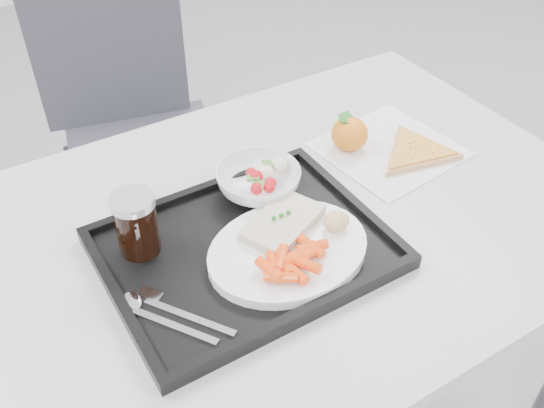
# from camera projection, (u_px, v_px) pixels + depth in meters

# --- Properties ---
(table) EXTENTS (1.20, 0.80, 0.75)m
(table) POSITION_uv_depth(u_px,v_px,m) (275.00, 247.00, 1.11)
(table) COLOR #ADADB0
(table) RESTS_ON ground
(chair) EXTENTS (0.50, 0.50, 0.93)m
(chair) POSITION_uv_depth(u_px,v_px,m) (132.00, 115.00, 1.72)
(chair) COLOR #36363E
(chair) RESTS_ON ground
(tray) EXTENTS (0.45, 0.35, 0.03)m
(tray) POSITION_uv_depth(u_px,v_px,m) (245.00, 250.00, 1.00)
(tray) COLOR black
(tray) RESTS_ON table
(dinner_plate) EXTENTS (0.27, 0.27, 0.02)m
(dinner_plate) POSITION_uv_depth(u_px,v_px,m) (288.00, 251.00, 0.97)
(dinner_plate) COLOR white
(dinner_plate) RESTS_ON tray
(fish_fillet) EXTENTS (0.16, 0.13, 0.03)m
(fish_fillet) POSITION_uv_depth(u_px,v_px,m) (283.00, 223.00, 1.00)
(fish_fillet) COLOR beige
(fish_fillet) RESTS_ON dinner_plate
(bread_roll) EXTENTS (0.05, 0.04, 0.03)m
(bread_roll) POSITION_uv_depth(u_px,v_px,m) (336.00, 221.00, 0.99)
(bread_roll) COLOR #DEC882
(bread_roll) RESTS_ON dinner_plate
(salad_bowl) EXTENTS (0.15, 0.15, 0.05)m
(salad_bowl) POSITION_uv_depth(u_px,v_px,m) (258.00, 181.00, 1.09)
(salad_bowl) COLOR white
(salad_bowl) RESTS_ON tray
(cola_glass) EXTENTS (0.07, 0.07, 0.11)m
(cola_glass) POSITION_uv_depth(u_px,v_px,m) (136.00, 223.00, 0.95)
(cola_glass) COLOR black
(cola_glass) RESTS_ON tray
(cutlery) EXTENTS (0.13, 0.16, 0.01)m
(cutlery) POSITION_uv_depth(u_px,v_px,m) (162.00, 312.00, 0.89)
(cutlery) COLOR silver
(cutlery) RESTS_ON tray
(napkin) EXTENTS (0.27, 0.27, 0.00)m
(napkin) POSITION_uv_depth(u_px,v_px,m) (389.00, 149.00, 1.23)
(napkin) COLOR white
(napkin) RESTS_ON table
(tangerine) EXTENTS (0.10, 0.10, 0.07)m
(tangerine) POSITION_uv_depth(u_px,v_px,m) (350.00, 134.00, 1.21)
(tangerine) COLOR orange
(tangerine) RESTS_ON napkin
(pizza_slice) EXTENTS (0.25, 0.25, 0.02)m
(pizza_slice) POSITION_uv_depth(u_px,v_px,m) (416.00, 152.00, 1.20)
(pizza_slice) COLOR tan
(pizza_slice) RESTS_ON napkin
(carrot_pile) EXTENTS (0.13, 0.08, 0.02)m
(carrot_pile) POSITION_uv_depth(u_px,v_px,m) (292.00, 261.00, 0.92)
(carrot_pile) COLOR #FB4910
(carrot_pile) RESTS_ON dinner_plate
(salad_contents) EXTENTS (0.10, 0.08, 0.03)m
(salad_contents) POSITION_uv_depth(u_px,v_px,m) (264.00, 175.00, 1.08)
(salad_contents) COLOR red
(salad_contents) RESTS_ON salad_bowl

